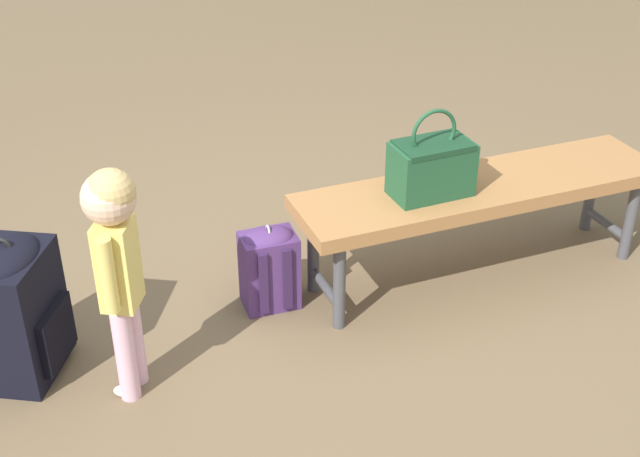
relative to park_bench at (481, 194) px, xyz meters
The scene contains 6 objects.
ground_plane 0.94m from the park_bench, 13.11° to the left, with size 40.00×40.00×0.00m, color brown.
park_bench is the anchor object (origin of this frame).
handbag 0.31m from the park_bench, ahead, with size 0.33×0.19×0.37m.
child_standing 1.56m from the park_bench, ahead, with size 0.18×0.22×0.89m.
backpack_large 1.89m from the park_bench, ahead, with size 0.39×0.42×0.57m.
backpack_small 0.93m from the park_bench, ahead, with size 0.23×0.21×0.38m.
Camera 1 is at (0.93, 2.49, 2.07)m, focal length 47.84 mm.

